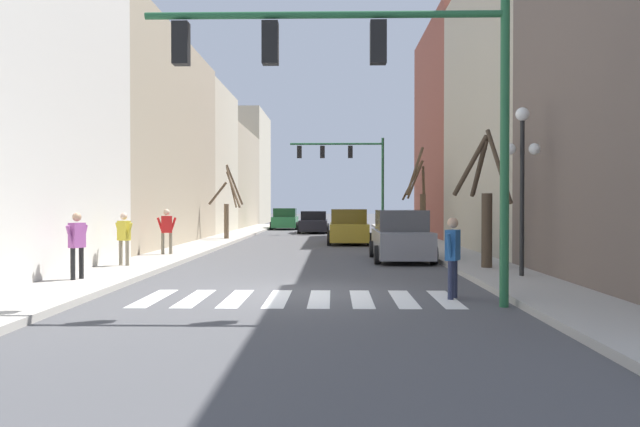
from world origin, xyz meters
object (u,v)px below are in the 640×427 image
Objects in this scene: car_driving_away_lane at (285,220)px; pedestrian_crossing_street at (77,240)px; pedestrian_waiting_at_curb at (453,251)px; pedestrian_on_left_sidewalk at (124,234)px; street_lamp_right_corner at (522,157)px; pedestrian_on_right_sidewalk at (167,227)px; traffic_signal_far at (349,163)px; street_tree_right_mid at (228,206)px; traffic_signal_near at (369,74)px; car_parked_right_mid at (314,223)px; street_tree_left_far at (420,200)px; street_tree_left_mid at (485,205)px; car_parked_right_far at (401,237)px; car_parked_left_far at (349,228)px.

car_driving_away_lane is 2.48× the size of pedestrian_crossing_street.
pedestrian_waiting_at_curb is 10.62m from pedestrian_on_left_sidewalk.
pedestrian_on_right_sidewalk is at bearing 148.59° from street_lamp_right_corner.
car_driving_away_lane is 2.43× the size of pedestrian_on_right_sidewalk.
pedestrian_crossing_street is at bearing -75.85° from pedestrian_waiting_at_curb.
traffic_signal_far is 10.09m from car_driving_away_lane.
pedestrian_on_left_sidewalk reaches higher than car_driving_away_lane.
traffic_signal_far is 26.48m from street_lamp_right_corner.
pedestrian_on_right_sidewalk is 1.05× the size of pedestrian_on_left_sidewalk.
street_tree_right_mid reaches higher than pedestrian_waiting_at_curb.
traffic_signal_near reaches higher than car_parked_right_mid.
street_tree_left_far reaches higher than pedestrian_on_right_sidewalk.
traffic_signal_far reaches higher than street_tree_left_mid.
pedestrian_waiting_at_curb is at bearing -81.54° from pedestrian_crossing_street.
pedestrian_crossing_street is 11.46m from street_tree_left_mid.
traffic_signal_near is 7.86m from street_tree_left_mid.
car_parked_left_far is at bearing 10.06° from car_parked_right_far.
traffic_signal_near is at bearing -90.70° from traffic_signal_far.
traffic_signal_far reaches higher than pedestrian_waiting_at_curb.
traffic_signal_far is at bearing -147.43° from car_driving_away_lane.
car_parked_right_mid is (-3.83, 21.66, -0.11)m from car_parked_right_far.
pedestrian_on_left_sidewalk is at bearing 136.99° from traffic_signal_near.
pedestrian_on_right_sidewalk is at bearing 115.36° from pedestrian_on_left_sidewalk.
car_parked_right_far is 8.95m from street_tree_left_far.
pedestrian_on_right_sidewalk is (-7.08, -8.55, 0.33)m from car_parked_left_far.
car_driving_away_lane is 27.16m from pedestrian_on_right_sidewalk.
pedestrian_on_right_sidewalk reaches higher than car_parked_left_far.
street_tree_left_mid is (10.31, -15.35, 0.04)m from street_tree_right_mid.
car_parked_right_far is 22.00m from car_parked_right_mid.
pedestrian_on_left_sidewalk is at bearing 111.37° from car_parked_right_far.
pedestrian_waiting_at_curb is at bearing -95.71° from street_tree_left_far.
car_parked_right_mid is at bearing 93.74° from traffic_signal_near.
car_parked_left_far is 3.91m from street_tree_left_far.
traffic_signal_near is 22.80m from street_tree_right_mid.
traffic_signal_far is 1.43× the size of car_parked_right_far.
car_parked_left_far is 1.06× the size of street_tree_right_mid.
traffic_signal_near is 30.28m from traffic_signal_far.
traffic_signal_far reaches higher than car_parked_right_far.
pedestrian_on_right_sidewalk is at bearing 84.42° from car_parked_right_far.
pedestrian_waiting_at_curb is at bearing -67.97° from street_tree_right_mid.
pedestrian_waiting_at_curb is at bearing -170.07° from car_driving_away_lane.
street_lamp_right_corner is at bearing -157.33° from car_parked_right_far.
pedestrian_on_left_sidewalk is (-11.42, 2.54, -2.17)m from street_lamp_right_corner.
pedestrian_waiting_at_curb is at bearing -4.40° from pedestrian_on_left_sidewalk.
car_parked_left_far is at bearing 105.85° from street_tree_left_mid.
car_parked_right_mid is 11.10m from street_tree_right_mid.
pedestrian_crossing_street is at bearing -62.21° from pedestrian_on_left_sidewalk.
car_parked_right_far is at bearing -152.35° from pedestrian_waiting_at_curb.
street_tree_left_mid is at bearing -151.34° from car_parked_right_far.
pedestrian_crossing_street is (-7.21, -16.45, 0.31)m from car_parked_left_far.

